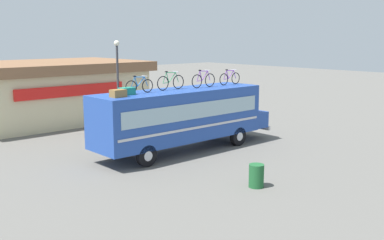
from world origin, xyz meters
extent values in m
plane|color=#605E59|center=(0.00, 0.00, 0.00)|extent=(120.00, 120.00, 0.00)
cube|color=#23479E|center=(0.00, 0.00, 1.96)|extent=(9.56, 2.52, 2.55)
cube|color=#23479E|center=(5.31, 0.00, 1.15)|extent=(1.06, 2.32, 0.92)
cube|color=#99B7C6|center=(0.00, -1.27, 2.30)|extent=(8.80, 0.04, 0.78)
cube|color=#99B7C6|center=(0.00, 1.27, 2.30)|extent=(8.80, 0.04, 0.78)
cube|color=silver|center=(0.00, -1.28, 1.45)|extent=(9.18, 0.03, 0.12)
cube|color=silver|center=(0.00, 1.28, 1.45)|extent=(9.18, 0.03, 0.12)
cube|color=silver|center=(5.90, 0.00, 0.61)|extent=(0.16, 2.39, 0.24)
cylinder|color=black|center=(3.25, -1.12, 0.51)|extent=(1.02, 0.28, 1.02)
cylinder|color=silver|center=(3.25, -1.12, 0.51)|extent=(0.46, 0.30, 0.46)
cylinder|color=black|center=(3.25, 1.12, 0.51)|extent=(1.02, 0.28, 1.02)
cylinder|color=silver|center=(3.25, 1.12, 0.51)|extent=(0.46, 0.30, 0.46)
cylinder|color=black|center=(-2.96, -1.12, 0.51)|extent=(1.02, 0.28, 1.02)
cylinder|color=silver|center=(-2.96, -1.12, 0.51)|extent=(0.46, 0.30, 0.46)
cylinder|color=black|center=(-2.96, 1.12, 0.51)|extent=(1.02, 0.28, 1.02)
cylinder|color=silver|center=(-2.96, 1.12, 0.51)|extent=(0.46, 0.30, 0.46)
cube|color=olive|center=(-3.91, -0.35, 3.40)|extent=(0.64, 0.49, 0.34)
cube|color=#1E7F66|center=(-3.15, 0.08, 3.40)|extent=(0.67, 0.50, 0.34)
torus|color=black|center=(-2.83, 0.19, 3.56)|extent=(0.65, 0.04, 0.65)
torus|color=black|center=(-1.87, 0.19, 3.56)|extent=(0.65, 0.04, 0.65)
cylinder|color=#197FDB|center=(-2.54, 0.19, 3.80)|extent=(0.19, 0.04, 0.46)
cylinder|color=#197FDB|center=(-2.26, 0.19, 3.78)|extent=(0.44, 0.04, 0.44)
cylinder|color=#197FDB|center=(-2.33, 0.19, 4.01)|extent=(0.57, 0.04, 0.07)
cylinder|color=#197FDB|center=(-2.65, 0.19, 3.57)|extent=(0.36, 0.03, 0.05)
cylinder|color=#197FDB|center=(-2.72, 0.19, 3.79)|extent=(0.24, 0.03, 0.48)
cylinder|color=#197FDB|center=(-1.96, 0.19, 3.77)|extent=(0.20, 0.03, 0.45)
cylinder|color=silver|center=(-2.05, 0.19, 4.04)|extent=(0.03, 0.44, 0.03)
ellipsoid|color=black|center=(-2.62, 0.19, 4.06)|extent=(0.20, 0.08, 0.06)
torus|color=black|center=(-0.82, 0.32, 3.60)|extent=(0.73, 0.04, 0.73)
torus|color=black|center=(0.20, 0.32, 3.60)|extent=(0.73, 0.04, 0.73)
cylinder|color=green|center=(-0.52, 0.32, 3.87)|extent=(0.20, 0.04, 0.52)
cylinder|color=green|center=(-0.21, 0.32, 3.85)|extent=(0.47, 0.04, 0.50)
cylinder|color=green|center=(-0.29, 0.32, 4.11)|extent=(0.61, 0.04, 0.07)
cylinder|color=green|center=(-0.63, 0.32, 3.61)|extent=(0.39, 0.03, 0.05)
cylinder|color=green|center=(-0.71, 0.32, 3.86)|extent=(0.25, 0.03, 0.54)
cylinder|color=green|center=(0.10, 0.32, 3.84)|extent=(0.21, 0.03, 0.51)
cylinder|color=silver|center=(0.01, 0.32, 4.14)|extent=(0.03, 0.44, 0.03)
ellipsoid|color=black|center=(-0.60, 0.32, 4.16)|extent=(0.20, 0.08, 0.06)
torus|color=black|center=(1.18, -0.03, 3.59)|extent=(0.72, 0.04, 0.72)
torus|color=black|center=(2.13, -0.03, 3.59)|extent=(0.72, 0.04, 0.72)
cylinder|color=purple|center=(1.47, -0.03, 3.87)|extent=(0.19, 0.04, 0.52)
cylinder|color=purple|center=(1.75, -0.03, 3.85)|extent=(0.45, 0.04, 0.50)
cylinder|color=purple|center=(1.68, -0.03, 4.10)|extent=(0.57, 0.04, 0.07)
cylinder|color=purple|center=(1.36, -0.03, 3.60)|extent=(0.36, 0.03, 0.05)
cylinder|color=purple|center=(1.29, -0.03, 3.86)|extent=(0.24, 0.03, 0.54)
cylinder|color=purple|center=(2.05, -0.03, 3.84)|extent=(0.20, 0.03, 0.50)
cylinder|color=silver|center=(1.96, -0.03, 4.14)|extent=(0.03, 0.44, 0.03)
ellipsoid|color=black|center=(1.39, -0.03, 4.16)|extent=(0.20, 0.08, 0.06)
torus|color=black|center=(3.27, 0.03, 3.56)|extent=(0.66, 0.04, 0.66)
torus|color=black|center=(4.23, 0.03, 3.56)|extent=(0.66, 0.04, 0.66)
cylinder|color=purple|center=(3.56, 0.03, 3.81)|extent=(0.19, 0.04, 0.47)
cylinder|color=purple|center=(3.85, 0.03, 3.80)|extent=(0.45, 0.04, 0.45)
cylinder|color=purple|center=(3.77, 0.03, 4.03)|extent=(0.58, 0.04, 0.07)
cylinder|color=purple|center=(3.45, 0.03, 3.57)|extent=(0.37, 0.03, 0.05)
cylinder|color=purple|center=(3.37, 0.03, 3.80)|extent=(0.24, 0.03, 0.49)
cylinder|color=purple|center=(4.15, 0.03, 3.79)|extent=(0.20, 0.03, 0.46)
cylinder|color=silver|center=(4.06, 0.03, 4.06)|extent=(0.03, 0.44, 0.03)
ellipsoid|color=black|center=(3.48, 0.03, 4.08)|extent=(0.20, 0.08, 0.06)
cube|color=beige|center=(-1.33, 13.22, 1.74)|extent=(12.40, 8.24, 3.48)
cube|color=brown|center=(-1.33, 13.22, 3.81)|extent=(13.39, 8.90, 0.67)
cube|color=red|center=(-1.33, 9.00, 2.50)|extent=(7.44, 0.16, 0.70)
cylinder|color=#1E592D|center=(-1.47, -6.40, 0.47)|extent=(0.60, 0.60, 0.93)
cylinder|color=#38383D|center=(0.20, 6.03, 2.71)|extent=(0.14, 0.14, 5.42)
sphere|color=#F2EDCC|center=(0.20, 6.03, 5.52)|extent=(0.33, 0.33, 0.33)
camera|label=1|loc=(-15.00, -17.61, 5.89)|focal=42.71mm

